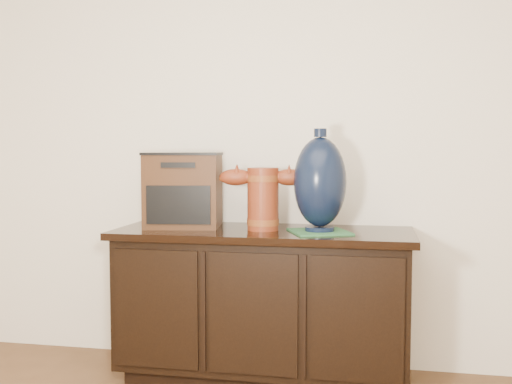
% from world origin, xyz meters
% --- Properties ---
extents(sideboard, '(1.46, 0.56, 0.75)m').
position_xyz_m(sideboard, '(0.00, 2.23, 0.39)').
color(sideboard, black).
rests_on(sideboard, ground).
extents(terracotta_vessel, '(0.43, 0.18, 0.31)m').
position_xyz_m(terracotta_vessel, '(0.00, 2.21, 0.93)').
color(terracotta_vessel, maroon).
rests_on(terracotta_vessel, sideboard).
extents(tv_radio, '(0.42, 0.35, 0.38)m').
position_xyz_m(tv_radio, '(-0.42, 2.26, 0.94)').
color(tv_radio, '#391F0E').
rests_on(tv_radio, sideboard).
extents(green_mat, '(0.34, 0.34, 0.01)m').
position_xyz_m(green_mat, '(0.28, 2.18, 0.76)').
color(green_mat, '#2A5F34').
rests_on(green_mat, sideboard).
extents(lamp_base, '(0.33, 0.33, 0.49)m').
position_xyz_m(lamp_base, '(0.28, 2.18, 0.99)').
color(lamp_base, black).
rests_on(lamp_base, green_mat).
extents(spray_can, '(0.06, 0.06, 0.18)m').
position_xyz_m(spray_can, '(-0.01, 2.29, 0.84)').
color(spray_can, '#4F0D15').
rests_on(spray_can, sideboard).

